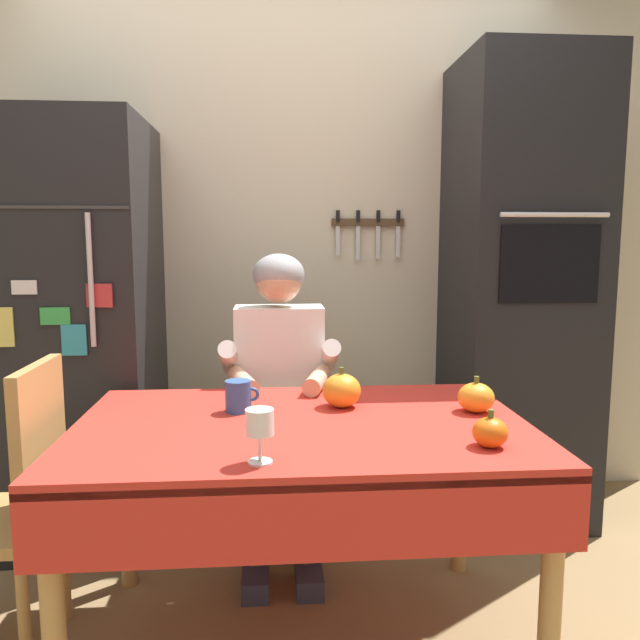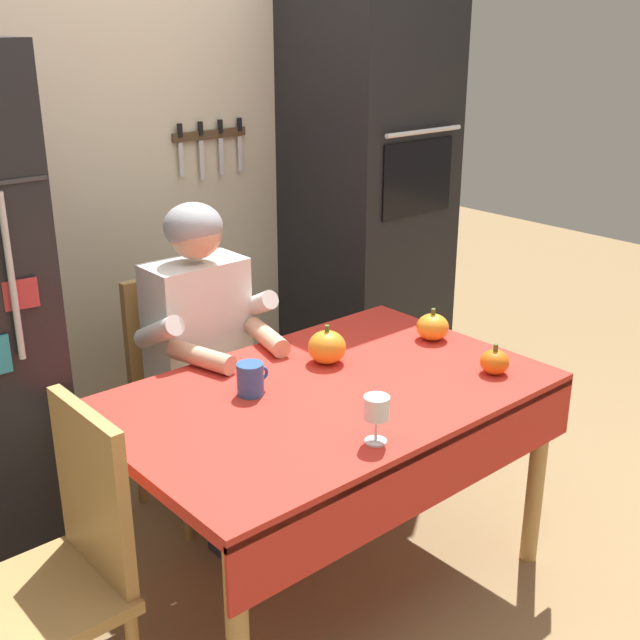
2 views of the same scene
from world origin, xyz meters
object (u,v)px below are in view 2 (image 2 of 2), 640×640
(coffee_mug, at_px, (251,379))
(pumpkin_large, at_px, (327,347))
(wall_oven, at_px, (368,201))
(pumpkin_medium, at_px, (433,327))
(seated_person, at_px, (208,343))
(pumpkin_small, at_px, (495,362))
(dining_table, at_px, (331,415))
(wine_glass, at_px, (377,410))
(chair_behind_person, at_px, (184,382))
(chair_left_side, at_px, (64,564))

(coffee_mug, distance_m, pumpkin_large, 0.35)
(wall_oven, height_order, pumpkin_medium, wall_oven)
(pumpkin_medium, bearing_deg, wall_oven, 60.40)
(seated_person, xyz_separation_m, pumpkin_small, (0.56, -0.86, 0.04))
(dining_table, bearing_deg, wall_oven, 41.31)
(wall_oven, bearing_deg, pumpkin_small, -115.06)
(wine_glass, bearing_deg, chair_behind_person, 86.78)
(chair_left_side, bearing_deg, wall_oven, 24.33)
(seated_person, relative_size, pumpkin_medium, 10.45)
(coffee_mug, relative_size, wine_glass, 0.80)
(wall_oven, xyz_separation_m, pumpkin_large, (-0.91, -0.74, -0.25))
(chair_left_side, relative_size, wine_glass, 6.61)
(chair_behind_person, xyz_separation_m, seated_person, (0.00, -0.19, 0.23))
(dining_table, relative_size, pumpkin_medium, 11.75)
(chair_left_side, xyz_separation_m, coffee_mug, (0.70, 0.11, 0.28))
(seated_person, xyz_separation_m, pumpkin_medium, (0.64, -0.52, 0.05))
(pumpkin_large, bearing_deg, coffee_mug, -175.17)
(pumpkin_medium, bearing_deg, chair_left_side, -178.23)
(seated_person, relative_size, coffee_mug, 11.07)
(seated_person, relative_size, chair_left_side, 1.34)
(wall_oven, height_order, dining_table, wall_oven)
(chair_behind_person, bearing_deg, chair_left_side, -138.18)
(chair_behind_person, relative_size, pumpkin_large, 6.83)
(pumpkin_medium, bearing_deg, pumpkin_small, -102.32)
(wall_oven, bearing_deg, chair_behind_person, -173.32)
(pumpkin_large, distance_m, pumpkin_small, 0.56)
(dining_table, relative_size, wine_glass, 9.95)
(chair_behind_person, height_order, pumpkin_large, chair_behind_person)
(wall_oven, distance_m, pumpkin_large, 1.20)
(seated_person, xyz_separation_m, pumpkin_large, (0.20, -0.42, 0.06))
(coffee_mug, bearing_deg, pumpkin_large, 4.83)
(dining_table, xyz_separation_m, coffee_mug, (-0.20, 0.15, 0.14))
(chair_behind_person, bearing_deg, wine_glass, -93.22)
(dining_table, relative_size, chair_behind_person, 1.51)
(dining_table, xyz_separation_m, wine_glass, (-0.12, -0.32, 0.18))
(pumpkin_large, bearing_deg, pumpkin_small, -50.29)
(wine_glass, relative_size, pumpkin_small, 1.34)
(chair_left_side, distance_m, pumpkin_small, 1.46)
(chair_left_side, relative_size, pumpkin_large, 6.83)
(wall_oven, bearing_deg, coffee_mug, -148.36)
(pumpkin_medium, bearing_deg, chair_behind_person, 131.98)
(seated_person, distance_m, pumpkin_large, 0.47)
(wall_oven, xyz_separation_m, wine_glass, (-1.17, -1.25, -0.21))
(wall_oven, distance_m, wine_glass, 1.73)
(pumpkin_small, bearing_deg, wine_glass, -173.29)
(wall_oven, xyz_separation_m, dining_table, (-1.05, -0.92, -0.39))
(chair_behind_person, bearing_deg, coffee_mug, -102.39)
(seated_person, height_order, pumpkin_large, seated_person)
(dining_table, height_order, pumpkin_medium, pumpkin_medium)
(seated_person, distance_m, pumpkin_small, 1.02)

